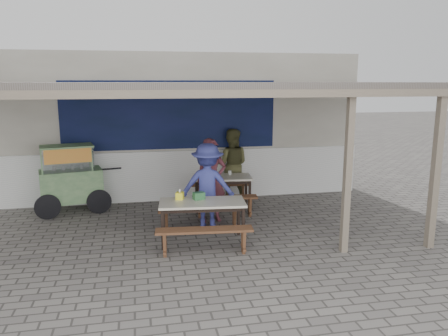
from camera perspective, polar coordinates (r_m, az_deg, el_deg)
ground at (r=7.92m, az=-3.39°, el=-9.68°), size 60.00×60.00×0.00m
back_wall at (r=11.01m, az=-6.12°, el=5.42°), size 9.00×1.28×3.50m
warung_roof at (r=8.29m, az=-4.39°, el=10.45°), size 9.00×4.21×2.81m
table_left at (r=9.73m, az=-0.21°, el=-1.57°), size 1.34×0.84×0.75m
bench_left_street at (r=9.23m, az=0.09°, el=-4.42°), size 1.40×0.43×0.45m
bench_left_wall at (r=10.39m, az=-0.48°, el=-2.64°), size 1.40×0.43×0.45m
table_right at (r=7.73m, az=-2.86°, el=-4.94°), size 1.56×0.84×0.75m
bench_right_street at (r=7.27m, az=-2.57°, el=-8.75°), size 1.62×0.43×0.45m
bench_right_wall at (r=8.39m, az=-3.07°, el=-5.99°), size 1.62×0.43×0.45m
vendor_cart at (r=10.03m, az=-19.46°, el=-1.02°), size 1.77×0.99×1.48m
patron_street_side at (r=8.86m, az=-1.67°, el=-1.62°), size 0.66×0.47×1.71m
patron_wall_side at (r=10.51m, az=0.97°, el=0.48°), size 0.99×0.86×1.73m
patron_right_table at (r=8.49m, az=-2.16°, el=-2.33°), size 1.20×0.87×1.67m
tissue_box at (r=7.86m, az=-5.79°, el=-3.63°), size 0.17×0.17×0.13m
donation_box at (r=7.82m, az=-3.31°, el=-3.66°), size 0.22×0.18×0.13m
condiment_jar at (r=9.90m, az=0.75°, el=-0.60°), size 0.08×0.08×0.09m
condiment_bowl at (r=9.66m, az=-2.03°, el=-1.03°), size 0.23×0.23×0.04m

